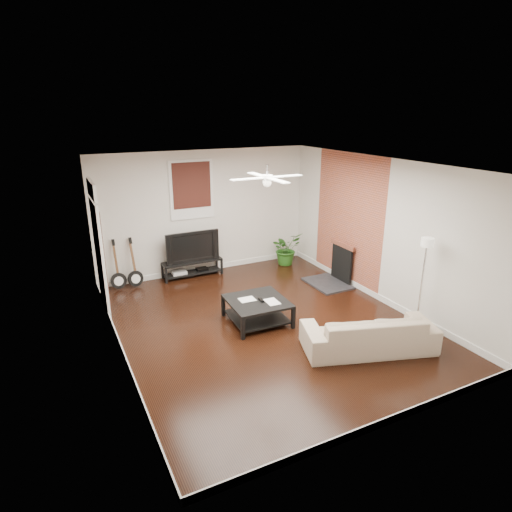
{
  "coord_description": "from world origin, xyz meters",
  "views": [
    {
      "loc": [
        -3.26,
        -6.15,
        3.65
      ],
      "look_at": [
        0.0,
        0.4,
        1.15
      ],
      "focal_mm": 30.41,
      "sensor_mm": 36.0,
      "label": 1
    }
  ],
  "objects": [
    {
      "name": "room",
      "position": [
        0.0,
        0.0,
        1.4
      ],
      "size": [
        5.01,
        6.01,
        2.81
      ],
      "color": "black",
      "rests_on": "ground"
    },
    {
      "name": "potted_plant",
      "position": [
        1.89,
        2.55,
        0.4
      ],
      "size": [
        0.82,
        0.75,
        0.79
      ],
      "primitive_type": "imported",
      "rotation": [
        0.0,
        0.0,
        0.2
      ],
      "color": "#255D1A",
      "rests_on": "floor"
    },
    {
      "name": "guitar_right",
      "position": [
        -1.73,
        2.72,
        0.54
      ],
      "size": [
        0.37,
        0.29,
        1.08
      ],
      "primitive_type": null,
      "rotation": [
        0.0,
        0.0,
        0.17
      ],
      "color": "black",
      "rests_on": "floor"
    },
    {
      "name": "floor_lamp",
      "position": [
        2.2,
        -1.4,
        0.84
      ],
      "size": [
        0.35,
        0.35,
        1.68
      ],
      "primitive_type": null,
      "rotation": [
        0.0,
        0.0,
        -0.32
      ],
      "color": "silver",
      "rests_on": "floor"
    },
    {
      "name": "door_left",
      "position": [
        -2.46,
        1.9,
        1.25
      ],
      "size": [
        0.08,
        1.0,
        2.5
      ],
      "primitive_type": "cube",
      "color": "white",
      "rests_on": "wall_left"
    },
    {
      "name": "brick_accent",
      "position": [
        2.49,
        1.0,
        1.4
      ],
      "size": [
        0.02,
        2.2,
        2.8
      ],
      "primitive_type": "cube",
      "color": "#B35739",
      "rests_on": "floor"
    },
    {
      "name": "coffee_table",
      "position": [
        -0.11,
        0.12,
        0.21
      ],
      "size": [
        1.05,
        1.05,
        0.42
      ],
      "primitive_type": "cube",
      "rotation": [
        0.0,
        0.0,
        -0.04
      ],
      "color": "black",
      "rests_on": "floor"
    },
    {
      "name": "fireplace",
      "position": [
        2.2,
        1.0,
        0.46
      ],
      "size": [
        0.8,
        1.1,
        0.92
      ],
      "primitive_type": "cube",
      "color": "black",
      "rests_on": "floor"
    },
    {
      "name": "tv",
      "position": [
        -0.43,
        2.8,
        0.73
      ],
      "size": [
        1.21,
        0.16,
        0.7
      ],
      "primitive_type": "imported",
      "color": "black",
      "rests_on": "tv_stand"
    },
    {
      "name": "ceiling_fan",
      "position": [
        0.0,
        0.0,
        2.6
      ],
      "size": [
        1.24,
        1.24,
        0.32
      ],
      "primitive_type": null,
      "color": "white",
      "rests_on": "ceiling"
    },
    {
      "name": "guitar_left",
      "position": [
        -2.08,
        2.75,
        0.54
      ],
      "size": [
        0.35,
        0.26,
        1.08
      ],
      "primitive_type": null,
      "rotation": [
        0.0,
        0.0,
        0.07
      ],
      "color": "black",
      "rests_on": "floor"
    },
    {
      "name": "sofa",
      "position": [
        1.05,
        -1.5,
        0.3
      ],
      "size": [
        2.21,
        1.41,
        0.6
      ],
      "primitive_type": "imported",
      "rotation": [
        0.0,
        0.0,
        2.83
      ],
      "color": "tan",
      "rests_on": "floor"
    },
    {
      "name": "tv_stand",
      "position": [
        -0.43,
        2.78,
        0.19
      ],
      "size": [
        1.35,
        0.36,
        0.38
      ],
      "primitive_type": "cube",
      "color": "black",
      "rests_on": "floor"
    },
    {
      "name": "window_back",
      "position": [
        -0.3,
        2.97,
        1.95
      ],
      "size": [
        1.0,
        0.06,
        1.3
      ],
      "primitive_type": "cube",
      "color": "#34110E",
      "rests_on": "wall_back"
    }
  ]
}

